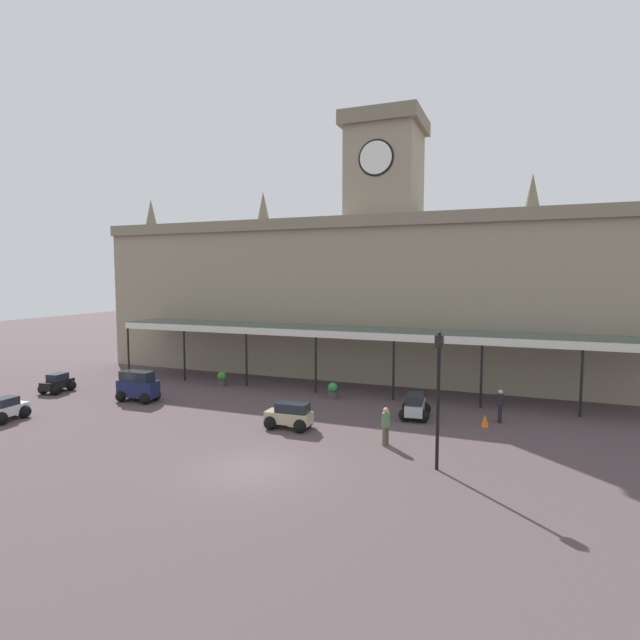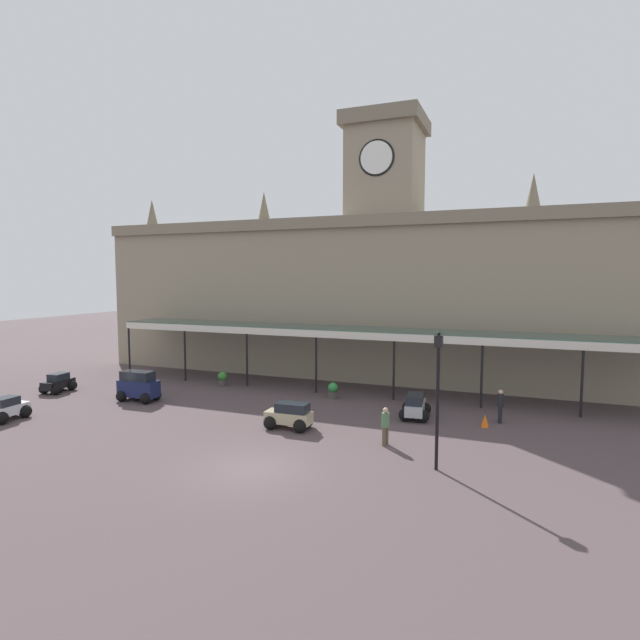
{
  "view_description": "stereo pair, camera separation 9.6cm",
  "coord_description": "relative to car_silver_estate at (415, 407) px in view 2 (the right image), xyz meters",
  "views": [
    {
      "loc": [
        9.26,
        -16.4,
        7.32
      ],
      "look_at": [
        0.0,
        7.01,
        5.13
      ],
      "focal_mm": 28.27,
      "sensor_mm": 36.0,
      "label": 1
    },
    {
      "loc": [
        9.35,
        -16.36,
        7.32
      ],
      "look_at": [
        0.0,
        7.01,
        5.13
      ],
      "focal_mm": 28.27,
      "sensor_mm": 36.0,
      "label": 2
    }
  ],
  "objects": [
    {
      "name": "ground_plane",
      "position": [
        -4.44,
        -9.2,
        -0.56
      ],
      "size": [
        140.0,
        140.0,
        0.0
      ],
      "primitive_type": "plane",
      "color": "#4D3E41"
    },
    {
      "name": "station_building",
      "position": [
        -4.44,
        10.48,
        5.63
      ],
      "size": [
        43.85,
        7.25,
        18.67
      ],
      "color": "gray",
      "rests_on": "ground"
    },
    {
      "name": "entrance_canopy",
      "position": [
        -4.44,
        4.62,
        3.31
      ],
      "size": [
        34.94,
        3.26,
        4.04
      ],
      "color": "#38564C",
      "rests_on": "ground"
    },
    {
      "name": "car_silver_estate",
      "position": [
        0.0,
        0.0,
        0.0
      ],
      "size": [
        1.7,
        2.33,
        1.27
      ],
      "color": "#B2B5BA",
      "rests_on": "ground"
    },
    {
      "name": "car_beige_estate",
      "position": [
        -5.28,
        -4.07,
        0.0
      ],
      "size": [
        2.28,
        1.59,
        1.27
      ],
      "color": "tan",
      "rests_on": "ground"
    },
    {
      "name": "car_navy_van",
      "position": [
        -15.85,
        -2.47,
        0.24
      ],
      "size": [
        2.43,
        1.65,
        1.77
      ],
      "color": "#19214C",
      "rests_on": "ground"
    },
    {
      "name": "car_black_sedan",
      "position": [
        -22.19,
        -2.54,
        -0.06
      ],
      "size": [
        1.66,
        2.13,
        1.19
      ],
      "color": "black",
      "rests_on": "ground"
    },
    {
      "name": "car_white_sedan",
      "position": [
        -19.28,
        -8.14,
        -0.06
      ],
      "size": [
        1.59,
        2.09,
        1.19
      ],
      "color": "silver",
      "rests_on": "ground"
    },
    {
      "name": "pedestrian_near_entrance",
      "position": [
        -0.37,
        -4.72,
        0.34
      ],
      "size": [
        0.34,
        0.38,
        1.67
      ],
      "color": "brown",
      "rests_on": "ground"
    },
    {
      "name": "pedestrian_crossing_forecourt",
      "position": [
        4.12,
        0.75,
        0.34
      ],
      "size": [
        0.34,
        0.39,
        1.67
      ],
      "color": "black",
      "rests_on": "ground"
    },
    {
      "name": "victorian_lamppost",
      "position": [
        2.12,
        -6.7,
        2.69
      ],
      "size": [
        0.3,
        0.3,
        5.27
      ],
      "color": "black",
      "rests_on": "ground"
    },
    {
      "name": "traffic_cone",
      "position": [
        3.47,
        -0.3,
        -0.25
      ],
      "size": [
        0.4,
        0.4,
        0.62
      ],
      "primitive_type": "cone",
      "color": "orange",
      "rests_on": "ground"
    },
    {
      "name": "planter_forecourt_centre",
      "position": [
        -13.49,
        2.83,
        -0.07
      ],
      "size": [
        0.6,
        0.6,
        0.96
      ],
      "color": "#47423D",
      "rests_on": "ground"
    },
    {
      "name": "planter_near_kerb",
      "position": [
        -5.42,
        2.37,
        -0.07
      ],
      "size": [
        0.6,
        0.6,
        0.96
      ],
      "color": "#47423D",
      "rests_on": "ground"
    }
  ]
}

